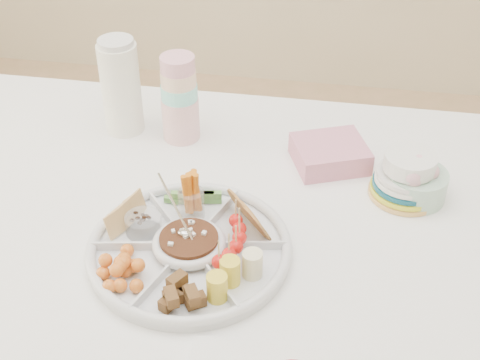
% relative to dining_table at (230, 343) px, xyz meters
% --- Properties ---
extents(dining_table, '(1.52, 1.02, 0.76)m').
position_rel_dining_table_xyz_m(dining_table, '(0.00, 0.00, 0.00)').
color(dining_table, white).
rests_on(dining_table, floor).
extents(party_tray, '(0.44, 0.44, 0.04)m').
position_rel_dining_table_xyz_m(party_tray, '(-0.05, -0.11, 0.40)').
color(party_tray, white).
rests_on(party_tray, dining_table).
extents(bean_dip, '(0.13, 0.13, 0.04)m').
position_rel_dining_table_xyz_m(bean_dip, '(-0.05, -0.11, 0.41)').
color(bean_dip, '#53311C').
rests_on(bean_dip, party_tray).
extents(tortillas, '(0.12, 0.12, 0.06)m').
position_rel_dining_table_xyz_m(tortillas, '(0.05, -0.03, 0.42)').
color(tortillas, '#AA6931').
rests_on(tortillas, party_tray).
extents(carrot_cucumber, '(0.12, 0.12, 0.09)m').
position_rel_dining_table_xyz_m(carrot_cucumber, '(-0.08, 0.02, 0.44)').
color(carrot_cucumber, orange).
rests_on(carrot_cucumber, party_tray).
extents(pita_raisins, '(0.11, 0.11, 0.05)m').
position_rel_dining_table_xyz_m(pita_raisins, '(-0.18, -0.07, 0.42)').
color(pita_raisins, tan).
rests_on(pita_raisins, party_tray).
extents(cherries, '(0.13, 0.13, 0.05)m').
position_rel_dining_table_xyz_m(cherries, '(-0.15, -0.19, 0.42)').
color(cherries, '#D37439').
rests_on(cherries, party_tray).
extents(granola_chunks, '(0.11, 0.11, 0.04)m').
position_rel_dining_table_xyz_m(granola_chunks, '(-0.03, -0.24, 0.42)').
color(granola_chunks, brown).
rests_on(granola_chunks, party_tray).
extents(banana_tomato, '(0.14, 0.14, 0.10)m').
position_rel_dining_table_xyz_m(banana_tomato, '(0.07, -0.15, 0.44)').
color(banana_tomato, '#EFC665').
rests_on(banana_tomato, party_tray).
extents(cup_stack, '(0.11, 0.11, 0.24)m').
position_rel_dining_table_xyz_m(cup_stack, '(-0.16, 0.29, 0.50)').
color(cup_stack, silver).
rests_on(cup_stack, dining_table).
extents(thermos, '(0.12, 0.12, 0.24)m').
position_rel_dining_table_xyz_m(thermos, '(-0.31, 0.30, 0.50)').
color(thermos, white).
rests_on(thermos, dining_table).
extents(flower_bowl, '(0.16, 0.16, 0.09)m').
position_rel_dining_table_xyz_m(flower_bowl, '(0.37, 0.14, 0.43)').
color(flower_bowl, silver).
rests_on(flower_bowl, dining_table).
extents(napkin_stack, '(0.19, 0.18, 0.05)m').
position_rel_dining_table_xyz_m(napkin_stack, '(0.19, 0.23, 0.40)').
color(napkin_stack, pink).
rests_on(napkin_stack, dining_table).
extents(plate_stack, '(0.19, 0.19, 0.10)m').
position_rel_dining_table_xyz_m(plate_stack, '(0.35, 0.15, 0.43)').
color(plate_stack, gold).
rests_on(plate_stack, dining_table).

